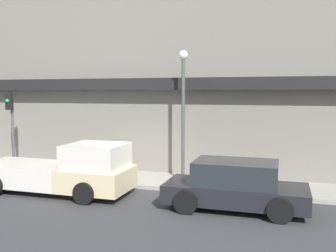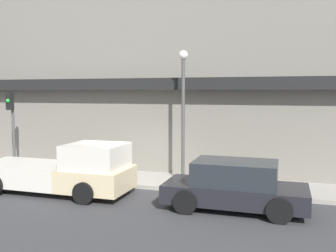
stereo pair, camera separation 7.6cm
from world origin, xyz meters
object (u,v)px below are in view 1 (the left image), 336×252
at_px(pickup_truck, 64,171).
at_px(traffic_light, 11,117).
at_px(fire_hydrant, 134,173).
at_px(parked_car, 235,186).
at_px(street_lamp, 183,99).

relative_size(pickup_truck, traffic_light, 1.63).
height_order(pickup_truck, fire_hydrant, pickup_truck).
distance_m(parked_car, street_lamp, 4.37).
xyz_separation_m(street_lamp, traffic_light, (-7.69, -0.54, -0.79)).
relative_size(street_lamp, traffic_light, 1.45).
bearing_deg(traffic_light, fire_hydrant, 1.46).
bearing_deg(parked_car, fire_hydrant, 155.14).
relative_size(parked_car, fire_hydrant, 7.50).
bearing_deg(traffic_light, pickup_truck, -27.11).
distance_m(pickup_truck, traffic_light, 4.72).
relative_size(parked_car, street_lamp, 0.86).
xyz_separation_m(parked_car, fire_hydrant, (-4.30, 2.14, -0.31)).
height_order(pickup_truck, street_lamp, street_lamp).
bearing_deg(pickup_truck, fire_hydrant, 51.11).
relative_size(pickup_truck, street_lamp, 1.13).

